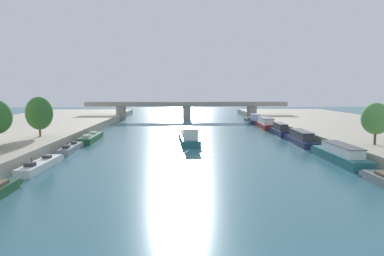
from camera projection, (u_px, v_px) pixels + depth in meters
barge_midriver at (189, 137)px, 73.10m from camera, size 4.15×20.11×3.31m
wake_behind_barge at (196, 153)px, 60.25m from camera, size 5.59×6.02×0.03m
moored_boat_left_near at (41, 165)px, 48.12m from camera, size 2.41×11.81×2.10m
moored_boat_left_midway at (71, 148)px, 61.80m from camera, size 1.99×10.66×2.08m
moored_boat_left_end at (91, 138)px, 74.44m from camera, size 2.80×13.31×2.28m
moored_boat_right_end at (340, 155)px, 52.35m from camera, size 2.95×15.69×2.67m
moored_boat_right_downstream at (300, 138)px, 69.99m from camera, size 3.09×15.06×2.66m
moored_boat_right_far at (280, 130)px, 84.10m from camera, size 2.54×11.82×2.78m
moored_boat_right_upstream at (265, 124)px, 99.21m from camera, size 3.73×15.80×2.92m
moored_boat_right_midway at (253, 120)px, 115.75m from camera, size 3.87×16.37×3.01m
tree_left_far at (39, 113)px, 65.42m from camera, size 4.72×4.72×7.17m
tree_right_midway at (376, 119)px, 55.82m from camera, size 4.34×4.34×6.43m
bridge_far at (187, 108)px, 127.16m from camera, size 69.59×4.40×6.17m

